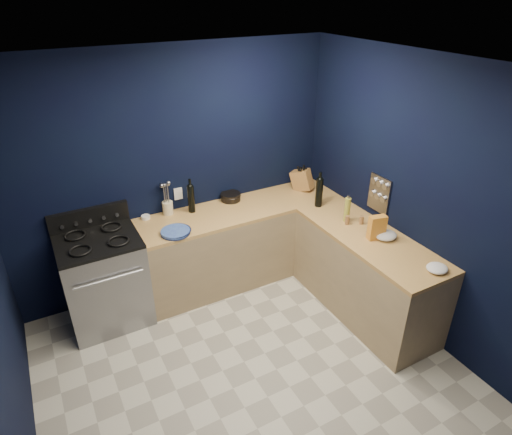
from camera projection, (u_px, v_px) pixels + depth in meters
floor at (255, 379)px, 3.84m from camera, size 3.50×3.50×0.02m
ceiling at (255, 72)px, 2.58m from camera, size 3.50×3.50×0.02m
wall_back at (176, 174)px, 4.57m from camera, size 3.50×0.02×2.60m
wall_right at (425, 204)px, 3.95m from camera, size 0.02×3.50×2.60m
cab_back at (242, 244)px, 4.99m from camera, size 2.30×0.63×0.86m
top_back at (241, 209)px, 4.77m from camera, size 2.30×0.63×0.04m
cab_right at (365, 276)px, 4.45m from camera, size 0.63×1.67×0.86m
top_right at (371, 238)px, 4.24m from camera, size 0.63×1.67×0.04m
gas_range at (105, 281)px, 4.32m from camera, size 0.76×0.66×0.92m
oven_door at (113, 300)px, 4.08m from camera, size 0.59×0.02×0.42m
cooktop at (97, 241)px, 4.09m from camera, size 0.76×0.66×0.03m
backguard at (89, 218)px, 4.27m from camera, size 0.76×0.06×0.20m
spice_panel at (379, 194)px, 4.42m from camera, size 0.02×0.28×0.38m
wall_outlet at (178, 194)px, 4.66m from camera, size 0.09×0.02×0.13m
plate_stack at (175, 232)px, 4.27m from camera, size 0.31×0.31×0.04m
ramekin at (146, 217)px, 4.54m from camera, size 0.09×0.09×0.04m
utensil_crock at (168, 208)px, 4.61m from camera, size 0.14×0.14×0.14m
wine_bottle_back at (191, 199)px, 4.61m from camera, size 0.09×0.09×0.30m
lemon_basket at (231, 197)px, 4.91m from camera, size 0.23×0.23×0.09m
knife_block at (302, 180)px, 5.12m from camera, size 0.25×0.31×0.30m
wine_bottle_right at (319, 193)px, 4.73m from camera, size 0.10×0.10×0.32m
oil_bottle at (347, 210)px, 4.44m from camera, size 0.06×0.06×0.26m
spice_jar_near at (347, 220)px, 4.42m from camera, size 0.05×0.05×0.09m
spice_jar_far at (361, 220)px, 4.43m from camera, size 0.05×0.05×0.09m
crouton_bag at (377, 228)px, 4.14m from camera, size 0.18×0.11×0.24m
towel_front at (386, 235)px, 4.18m from camera, size 0.25×0.23×0.08m
towel_end at (437, 268)px, 3.71m from camera, size 0.24×0.22×0.06m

